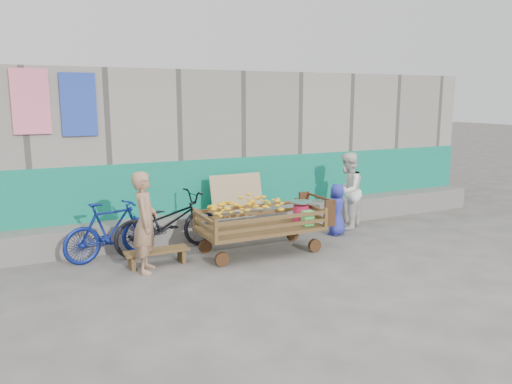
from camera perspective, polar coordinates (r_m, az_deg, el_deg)
name	(u,v)px	position (r m, az deg, el deg)	size (l,w,h in m)	color
ground	(281,276)	(7.25, 2.83, -9.51)	(80.00, 80.00, 0.00)	#4F4C49
building_wall	(188,148)	(10.58, -7.77, 4.96)	(12.00, 3.50, 3.00)	gray
banana_cart	(258,216)	(8.09, 0.26, -2.73)	(2.17, 0.99, 0.92)	brown
bench	(157,254)	(7.77, -11.25, -6.93)	(0.96, 0.29, 0.24)	brown
vendor_man	(145,222)	(7.37, -12.54, -3.39)	(0.54, 0.35, 1.48)	#A07758
woman	(347,191)	(9.77, 10.41, 0.13)	(0.72, 0.56, 1.48)	white
child	(337,209)	(9.32, 9.24, -1.98)	(0.47, 0.30, 0.96)	#2A31A2
bicycle_dark	(167,222)	(8.35, -10.11, -3.45)	(0.65, 1.85, 0.97)	black
bicycle_blue	(111,230)	(8.16, -16.23, -4.20)	(0.44, 1.54, 0.93)	navy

